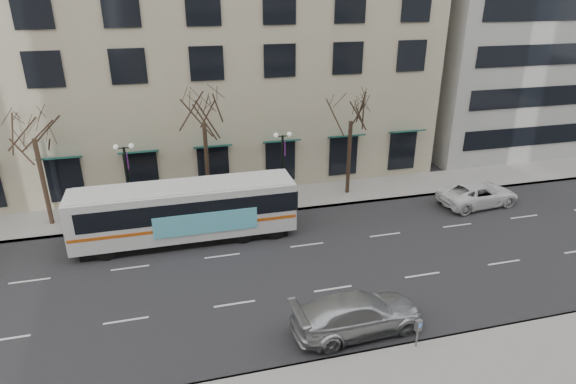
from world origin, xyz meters
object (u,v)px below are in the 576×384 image
object	(u,v)px
lamp_post_right	(283,165)
silver_car	(358,314)
lamp_post_left	(128,178)
white_pickup	(478,194)
city_bus	(187,210)
tree_far_mid	(203,109)
tree_far_right	(352,108)
tree_far_left	(31,123)
pay_station	(418,328)

from	to	relation	value
lamp_post_right	silver_car	xyz separation A→B (m)	(-0.02, -13.71, -2.09)
lamp_post_left	white_pickup	xyz separation A→B (m)	(23.11, -3.40, -2.16)
city_bus	silver_car	distance (m)	12.30
tree_far_mid	tree_far_right	xyz separation A→B (m)	(10.00, -0.00, -0.48)
tree_far_right	white_pickup	distance (m)	10.66
tree_far_left	lamp_post_right	distance (m)	15.48
tree_far_right	lamp_post_left	bearing A→B (deg)	-177.71
tree_far_right	silver_car	distance (m)	16.15
tree_far_mid	silver_car	size ratio (longest dim) A/B	1.45
tree_far_mid	silver_car	distance (m)	16.32
tree_far_left	silver_car	world-z (taller)	tree_far_left
tree_far_mid	lamp_post_left	size ratio (longest dim) A/B	1.64
tree_far_left	silver_car	xyz separation A→B (m)	(14.99, -14.31, -5.84)
tree_far_mid	pay_station	size ratio (longest dim) A/B	6.45
silver_car	pay_station	world-z (taller)	silver_car
tree_far_left	city_bus	world-z (taller)	tree_far_left
lamp_post_right	pay_station	xyz separation A→B (m)	(1.90, -15.50, -1.83)
tree_far_mid	tree_far_right	distance (m)	10.01
tree_far_right	city_bus	xyz separation A→B (m)	(-11.68, -4.04, -4.51)
tree_far_right	city_bus	bearing A→B (deg)	-160.94
tree_far_mid	city_bus	bearing A→B (deg)	-112.61
tree_far_right	lamp_post_left	world-z (taller)	tree_far_right
white_pickup	pay_station	size ratio (longest dim) A/B	4.26
lamp_post_right	lamp_post_left	bearing A→B (deg)	180.00
lamp_post_left	pay_station	size ratio (longest dim) A/B	3.93
lamp_post_left	city_bus	xyz separation A→B (m)	(3.31, -3.44, -1.03)
tree_far_left	lamp_post_right	xyz separation A→B (m)	(15.01, -0.60, -3.75)
tree_far_right	lamp_post_left	xyz separation A→B (m)	(-14.99, -0.60, -3.48)
tree_far_mid	lamp_post_left	bearing A→B (deg)	-173.15
tree_far_mid	lamp_post_left	world-z (taller)	tree_far_mid
tree_far_right	city_bus	world-z (taller)	tree_far_right
white_pickup	pay_station	world-z (taller)	white_pickup
tree_far_left	lamp_post_left	distance (m)	6.29
pay_station	tree_far_mid	bearing A→B (deg)	96.69
tree_far_left	white_pickup	size ratio (longest dim) A/B	1.48
tree_far_mid	lamp_post_right	size ratio (longest dim) A/B	1.64
lamp_post_left	silver_car	world-z (taller)	lamp_post_left
tree_far_left	tree_far_mid	xyz separation A→B (m)	(10.00, 0.00, 0.21)
tree_far_left	lamp_post_right	size ratio (longest dim) A/B	1.60
tree_far_mid	white_pickup	world-z (taller)	tree_far_mid
tree_far_right	lamp_post_right	bearing A→B (deg)	-173.15
silver_car	lamp_post_left	bearing A→B (deg)	32.45
white_pickup	lamp_post_left	bearing A→B (deg)	76.18
tree_far_right	city_bus	size ratio (longest dim) A/B	0.62
pay_station	tree_far_left	bearing A→B (deg)	119.87
city_bus	white_pickup	distance (m)	19.83
silver_car	white_pickup	xyz separation A→B (m)	(13.12, 10.31, -0.07)
lamp_post_left	tree_far_right	bearing A→B (deg)	2.29
city_bus	lamp_post_left	bearing A→B (deg)	133.74
lamp_post_right	white_pickup	distance (m)	13.71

